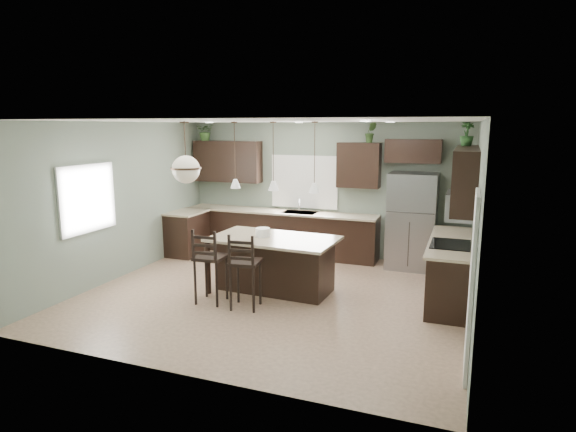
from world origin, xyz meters
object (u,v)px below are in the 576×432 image
at_px(serving_dish, 263,232).
at_px(bar_stool_left, 211,265).
at_px(kitchen_island, 274,265).
at_px(refrigerator, 412,221).
at_px(bar_stool_center, 245,271).
at_px(plant_back_left, 206,131).

bearing_deg(serving_dish, bar_stool_left, -123.06).
bearing_deg(kitchen_island, bar_stool_left, -129.20).
bearing_deg(refrigerator, bar_stool_left, -131.72).
height_order(refrigerator, bar_stool_center, refrigerator).
height_order(kitchen_island, plant_back_left, plant_back_left).
distance_m(serving_dish, bar_stool_left, 1.05).
bearing_deg(bar_stool_center, plant_back_left, 119.69).
bearing_deg(plant_back_left, bar_stool_center, -52.45).
bearing_deg(refrigerator, bar_stool_center, -124.38).
distance_m(bar_stool_center, plant_back_left, 4.55).
xyz_separation_m(bar_stool_center, plant_back_left, (-2.49, 3.23, 2.02)).
xyz_separation_m(kitchen_island, bar_stool_left, (-0.73, -0.80, 0.13)).
distance_m(refrigerator, serving_dish, 3.09).
relative_size(serving_dish, bar_stool_center, 0.20).
xyz_separation_m(bar_stool_left, plant_back_left, (-1.88, 3.20, 2.02)).
xyz_separation_m(serving_dish, bar_stool_center, (0.08, -0.84, -0.41)).
relative_size(kitchen_island, bar_stool_left, 1.72).
height_order(refrigerator, kitchen_island, refrigerator).
bearing_deg(bar_stool_left, kitchen_island, 44.74).
relative_size(refrigerator, serving_dish, 7.71).
bearing_deg(kitchen_island, bar_stool_center, -95.29).
distance_m(serving_dish, plant_back_left, 3.76).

